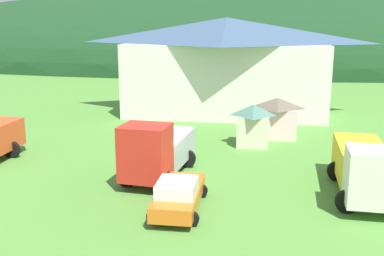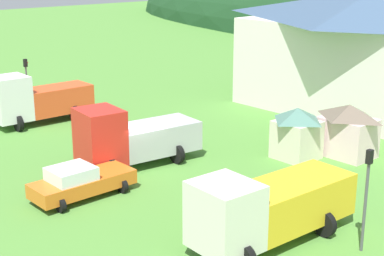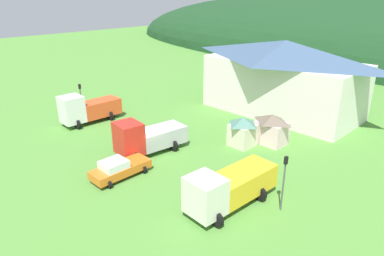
% 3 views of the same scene
% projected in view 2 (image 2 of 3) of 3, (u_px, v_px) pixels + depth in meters
% --- Properties ---
extents(ground_plane, '(200.00, 200.00, 0.00)m').
position_uv_depth(ground_plane, '(138.00, 167.00, 32.16)').
color(ground_plane, '#518C38').
extents(depot_building, '(19.72, 9.85, 8.99)m').
position_uv_depth(depot_building, '(369.00, 52.00, 41.78)').
color(depot_building, white).
rests_on(depot_building, ground).
extents(play_shed_cream, '(2.40, 2.40, 2.98)m').
position_uv_depth(play_shed_cream, '(297.00, 132.00, 33.25)').
color(play_shed_cream, beige).
rests_on(play_shed_cream, ground).
extents(play_shed_pink, '(3.14, 2.43, 3.09)m').
position_uv_depth(play_shed_pink, '(348.00, 130.00, 33.58)').
color(play_shed_pink, beige).
rests_on(play_shed_pink, ground).
extents(heavy_rig_white, '(3.20, 7.01, 3.56)m').
position_uv_depth(heavy_rig_white, '(35.00, 99.00, 40.18)').
color(heavy_rig_white, white).
rests_on(heavy_rig_white, ground).
extents(crane_truck_red, '(3.76, 7.10, 3.51)m').
position_uv_depth(crane_truck_red, '(130.00, 137.00, 31.91)').
color(crane_truck_red, red).
rests_on(crane_truck_red, ground).
extents(heavy_rig_striped, '(3.45, 7.66, 3.16)m').
position_uv_depth(heavy_rig_striped, '(267.00, 207.00, 23.22)').
color(heavy_rig_striped, silver).
rests_on(heavy_rig_striped, ground).
extents(service_pickup_orange, '(2.37, 5.05, 1.66)m').
position_uv_depth(service_pickup_orange, '(80.00, 182.00, 27.90)').
color(service_pickup_orange, orange).
rests_on(service_pickup_orange, ground).
extents(traffic_light_west, '(0.20, 0.32, 4.28)m').
position_uv_depth(traffic_light_west, '(27.00, 82.00, 41.33)').
color(traffic_light_west, '#4C4C51').
rests_on(traffic_light_west, ground).
extents(traffic_light_east, '(0.20, 0.32, 4.20)m').
position_uv_depth(traffic_light_east, '(367.00, 190.00, 22.34)').
color(traffic_light_east, '#4C4C51').
rests_on(traffic_light_east, ground).
extents(traffic_cone_near_pickup, '(0.36, 0.36, 0.64)m').
position_uv_depth(traffic_cone_near_pickup, '(117.00, 189.00, 29.16)').
color(traffic_cone_near_pickup, orange).
rests_on(traffic_cone_near_pickup, ground).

